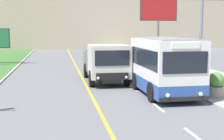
% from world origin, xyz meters
% --- Properties ---
extents(city_bus, '(2.62, 5.60, 3.11)m').
position_xyz_m(city_bus, '(3.96, 14.65, 1.57)').
color(city_bus, white).
rests_on(city_bus, ground_plane).
extents(dump_truck, '(2.55, 6.59, 2.58)m').
position_xyz_m(dump_truck, '(1.43, 18.79, 1.31)').
color(dump_truck, black).
rests_on(dump_truck, ground_plane).
extents(car_distant, '(1.80, 4.30, 1.45)m').
position_xyz_m(car_distant, '(3.82, 36.03, 0.69)').
color(car_distant, black).
rests_on(car_distant, ground_plane).
extents(traffic_light_mast, '(2.28, 0.32, 6.46)m').
position_xyz_m(traffic_light_mast, '(5.19, 14.24, 4.08)').
color(traffic_light_mast, slate).
rests_on(traffic_light_mast, ground_plane).
extents(billboard_large, '(4.49, 0.24, 7.60)m').
position_xyz_m(billboard_large, '(10.10, 34.41, 5.76)').
color(billboard_large, '#59595B').
rests_on(billboard_large, ground_plane).
extents(planter_round_near, '(1.09, 1.09, 1.26)m').
position_xyz_m(planter_round_near, '(6.38, 13.49, 0.63)').
color(planter_round_near, gray).
rests_on(planter_round_near, sidewalk_right).
extents(planter_round_second, '(1.09, 1.09, 1.23)m').
position_xyz_m(planter_round_second, '(6.53, 18.71, 0.62)').
color(planter_round_second, gray).
rests_on(planter_round_second, sidewalk_right).
extents(planter_round_third, '(1.11, 1.11, 1.29)m').
position_xyz_m(planter_round_third, '(6.52, 23.94, 0.64)').
color(planter_round_third, gray).
rests_on(planter_round_third, sidewalk_right).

